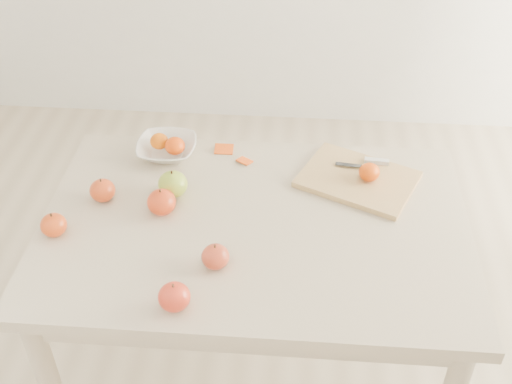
{
  "coord_description": "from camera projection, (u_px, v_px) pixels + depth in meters",
  "views": [
    {
      "loc": [
        0.11,
        -1.34,
        1.94
      ],
      "look_at": [
        0.0,
        0.05,
        0.82
      ],
      "focal_mm": 45.0,
      "sensor_mm": 36.0,
      "label": 1
    }
  ],
  "objects": [
    {
      "name": "bowl_tangerine_far",
      "position": [
        175.0,
        146.0,
        2.01
      ],
      "size": [
        0.06,
        0.06,
        0.06
      ],
      "primitive_type": "ellipsoid",
      "color": "#CC3A07",
      "rests_on": "fruit_bowl"
    },
    {
      "name": "ground",
      "position": [
        255.0,
        381.0,
        2.26
      ],
      "size": [
        3.5,
        3.5,
        0.0
      ],
      "primitive_type": "plane",
      "color": "#C6B293",
      "rests_on": "ground"
    },
    {
      "name": "board_tangerine",
      "position": [
        369.0,
        172.0,
        1.9
      ],
      "size": [
        0.06,
        0.06,
        0.05
      ],
      "primitive_type": "ellipsoid",
      "color": "#CE3C07",
      "rests_on": "cutting_board"
    },
    {
      "name": "apple_red_c",
      "position": [
        174.0,
        297.0,
        1.53
      ],
      "size": [
        0.08,
        0.08,
        0.07
      ],
      "primitive_type": "ellipsoid",
      "color": "maroon",
      "rests_on": "table"
    },
    {
      "name": "apple_red_b",
      "position": [
        162.0,
        202.0,
        1.8
      ],
      "size": [
        0.08,
        0.08,
        0.07
      ],
      "primitive_type": "ellipsoid",
      "color": "#9E0B0D",
      "rests_on": "table"
    },
    {
      "name": "table",
      "position": [
        255.0,
        248.0,
        1.85
      ],
      "size": [
        1.2,
        0.8,
        0.75
      ],
      "color": "#C4B194",
      "rests_on": "ground"
    },
    {
      "name": "fruit_bowl",
      "position": [
        167.0,
        149.0,
        2.03
      ],
      "size": [
        0.19,
        0.19,
        0.05
      ],
      "primitive_type": "imported",
      "color": "white",
      "rests_on": "table"
    },
    {
      "name": "cutting_board",
      "position": [
        358.0,
        179.0,
        1.93
      ],
      "size": [
        0.4,
        0.35,
        0.02
      ],
      "primitive_type": "cube",
      "rotation": [
        0.0,
        0.0,
        -0.43
      ],
      "color": "tan",
      "rests_on": "table"
    },
    {
      "name": "paring_knife",
      "position": [
        372.0,
        162.0,
        1.97
      ],
      "size": [
        0.17,
        0.05,
        0.01
      ],
      "color": "white",
      "rests_on": "cutting_board"
    },
    {
      "name": "orange_peel_a",
      "position": [
        224.0,
        150.0,
        2.06
      ],
      "size": [
        0.06,
        0.05,
        0.01
      ],
      "primitive_type": "cube",
      "rotation": [
        0.21,
        0.0,
        0.01
      ],
      "color": "#E44D10",
      "rests_on": "table"
    },
    {
      "name": "apple_red_a",
      "position": [
        102.0,
        190.0,
        1.85
      ],
      "size": [
        0.07,
        0.07,
        0.07
      ],
      "primitive_type": "ellipsoid",
      "color": "#A51312",
      "rests_on": "table"
    },
    {
      "name": "orange_peel_b",
      "position": [
        245.0,
        161.0,
        2.01
      ],
      "size": [
        0.06,
        0.05,
        0.01
      ],
      "primitive_type": "cube",
      "rotation": [
        -0.14,
        0.0,
        -0.57
      ],
      "color": "#DC4A0F",
      "rests_on": "table"
    },
    {
      "name": "bowl_tangerine_near",
      "position": [
        159.0,
        141.0,
        2.03
      ],
      "size": [
        0.06,
        0.06,
        0.05
      ],
      "primitive_type": "ellipsoid",
      "color": "#DD5D07",
      "rests_on": "fruit_bowl"
    },
    {
      "name": "apple_green",
      "position": [
        173.0,
        184.0,
        1.86
      ],
      "size": [
        0.09,
        0.09,
        0.08
      ],
      "primitive_type": "ellipsoid",
      "color": "#62941B",
      "rests_on": "table"
    },
    {
      "name": "apple_red_d",
      "position": [
        54.0,
        225.0,
        1.74
      ],
      "size": [
        0.07,
        0.07,
        0.06
      ],
      "primitive_type": "ellipsoid",
      "color": "#91050B",
      "rests_on": "table"
    },
    {
      "name": "apple_red_e",
      "position": [
        215.0,
        257.0,
        1.64
      ],
      "size": [
        0.07,
        0.07,
        0.07
      ],
      "primitive_type": "ellipsoid",
      "color": "maroon",
      "rests_on": "table"
    }
  ]
}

